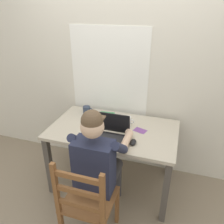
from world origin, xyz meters
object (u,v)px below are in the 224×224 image
Objects in this scene: computer_mouse at (133,142)px; coffee_mug_white at (128,121)px; wooden_chair at (87,203)px; coffee_mug_dark at (87,110)px; seated_person at (98,161)px; landscape_photo_print at (140,130)px; laptop at (111,133)px; desk at (113,136)px; book_stack_main at (106,116)px.

coffee_mug_white is (-0.13, 0.32, 0.03)m from computer_mouse.
wooden_chair reaches higher than coffee_mug_dark.
wooden_chair reaches higher than computer_mouse.
computer_mouse is (0.26, 0.54, 0.32)m from wooden_chair.
landscape_photo_print is at bearing 61.86° from seated_person.
laptop is 3.30× the size of computer_mouse.
laptop is 0.24m from computer_mouse.
wooden_chair is 0.94m from coffee_mug_white.
coffee_mug_white reaches higher than desk.
laptop reaches higher than wooden_chair.
coffee_mug_white is (0.10, 0.28, -0.00)m from laptop.
coffee_mug_dark is (-0.54, 0.14, -0.01)m from coffee_mug_white.
book_stack_main is at bearing 135.21° from computer_mouse.
laptop reaches higher than coffee_mug_white.
wooden_chair is (0.01, -0.75, -0.20)m from desk.
coffee_mug_white is 0.28m from book_stack_main.
laptop reaches higher than computer_mouse.
seated_person is at bearing -135.18° from computer_mouse.
seated_person is at bearing -99.75° from landscape_photo_print.
coffee_mug_dark is 0.73m from landscape_photo_print.
coffee_mug_white is 0.56m from coffee_mug_dark.
landscape_photo_print is at bearing -16.70° from coffee_mug_dark.
coffee_mug_dark is 0.28m from book_stack_main.
book_stack_main is (-0.27, 0.08, -0.02)m from coffee_mug_white.
computer_mouse is at bearing 64.39° from wooden_chair.
laptop is 0.40m from book_stack_main.
coffee_mug_dark is (-0.41, 0.25, 0.14)m from desk.
book_stack_main is (0.27, -0.06, -0.01)m from coffee_mug_dark.
desk is at bearing -31.48° from coffee_mug_dark.
computer_mouse is 0.57m from book_stack_main.
seated_person is 0.68m from book_stack_main.
wooden_chair is 2.84× the size of laptop.
coffee_mug_dark is 0.62× the size of book_stack_main.
computer_mouse is (0.26, -0.21, 0.12)m from desk.
wooden_chair is 0.67m from computer_mouse.
desk is 0.30m from landscape_photo_print.
seated_person is (0.01, -0.47, 0.03)m from desk.
computer_mouse is at bearing -67.62° from coffee_mug_white.
computer_mouse reaches higher than landscape_photo_print.
computer_mouse is at bearing -75.51° from landscape_photo_print.
coffee_mug_white is at bearing 71.18° from laptop.
seated_person is 0.36m from wooden_chair.
book_stack_main is (-0.18, 0.36, -0.03)m from laptop.
coffee_mug_white is 0.54× the size of book_stack_main.
coffee_mug_dark is (-0.45, 0.42, -0.01)m from laptop.
laptop is (0.03, 0.30, 0.13)m from seated_person.
wooden_chair is 7.20× the size of landscape_photo_print.
laptop is at bearing -78.63° from desk.
seated_person reaches higher than laptop.
desk is 0.23m from laptop.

